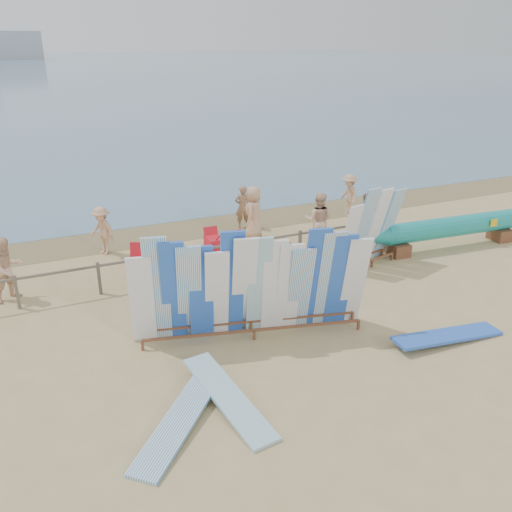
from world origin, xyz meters
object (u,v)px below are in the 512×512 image
flat_board_d (447,340)px  stroller (214,249)px  main_surfboard_rack (252,288)px  outrigger_canoe (453,228)px  beachgoer_2 (8,269)px  beachgoer_8 (319,220)px  side_surfboard_rack (370,230)px  beachgoer_3 (102,231)px  beachgoer_6 (254,213)px  vendor_table (320,274)px  beach_chair_right (239,252)px  flat_board_e (179,427)px  beachgoer_10 (366,216)px  beach_chair_left (138,263)px  beachgoer_extra_0 (349,195)px  flat_board_a (228,404)px  beachgoer_7 (243,207)px

flat_board_d → stroller: (-3.14, 6.50, 0.41)m
main_surfboard_rack → outrigger_canoe: main_surfboard_rack is taller
outrigger_canoe → stroller: bearing=168.8°
beachgoer_2 → outrigger_canoe: bearing=-38.5°
beachgoer_2 → beachgoer_8: 9.12m
side_surfboard_rack → beachgoer_3: side_surfboard_rack is taller
side_surfboard_rack → beachgoer_6: (-2.17, 3.43, -0.20)m
beachgoer_2 → main_surfboard_rack: bearing=-71.5°
vendor_table → beach_chair_right: 2.97m
flat_board_e → beachgoer_10: 10.84m
beach_chair_left → beach_chair_right: (3.01, -0.44, 0.02)m
beach_chair_left → beachgoer_3: bearing=137.5°
beach_chair_right → stroller: bearing=148.9°
beach_chair_right → beachgoer_3: beachgoer_3 is taller
side_surfboard_rack → beach_chair_left: (-6.31, 2.43, -0.89)m
stroller → beachgoer_3: (-2.92, 2.02, 0.36)m
main_surfboard_rack → beachgoer_extra_0: (6.99, 6.67, -0.39)m
flat_board_a → beachgoer_extra_0: 12.20m
stroller → beachgoer_2: beachgoer_2 is taller
beach_chair_left → stroller: stroller is taller
side_surfboard_rack → vendor_table: (-2.07, -0.71, -0.73)m
beachgoer_8 → beach_chair_right: bearing=34.5°
side_surfboard_rack → beachgoer_extra_0: 4.88m
flat_board_a → beachgoer_extra_0: beachgoer_extra_0 is taller
side_surfboard_rack → beachgoer_extra_0: (2.19, 4.36, -0.32)m
vendor_table → beachgoer_7: (0.05, 5.41, 0.38)m
beachgoer_3 → stroller: bearing=26.3°
flat_board_a → beachgoer_2: size_ratio=1.60×
main_surfboard_rack → beachgoer_7: size_ratio=3.45×
beachgoer_7 → beachgoer_extra_0: beachgoer_extra_0 is taller
side_surfboard_rack → beachgoer_2: bearing=155.8°
outrigger_canoe → main_surfboard_rack: bearing=-159.0°
side_surfboard_rack → beachgoer_3: (-6.98, 4.18, -0.35)m
vendor_table → beachgoer_6: (-0.10, 4.13, 0.53)m
beach_chair_left → outrigger_canoe: bearing=13.1°
beachgoer_7 → flat_board_e: bearing=77.5°
side_surfboard_rack → flat_board_d: bearing=-114.5°
beachgoer_7 → outrigger_canoe: bearing=155.9°
flat_board_e → beach_chair_right: size_ratio=3.12×
vendor_table → beach_chair_right: bearing=98.6°
side_surfboard_rack → stroller: 4.65m
flat_board_d → beachgoer_2: 10.86m
beach_chair_left → beachgoer_6: beachgoer_6 is taller
beachgoer_2 → beachgoer_7: beachgoer_2 is taller
vendor_table → beachgoer_10: size_ratio=0.74×
vendor_table → beachgoer_8: (1.49, 2.62, 0.52)m
beach_chair_right → beachgoer_8: bearing=-20.5°
main_surfboard_rack → vendor_table: size_ratio=4.55×
beachgoer_7 → side_surfboard_rack: bearing=129.9°
flat_board_e → flat_board_d: flat_board_d is taller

